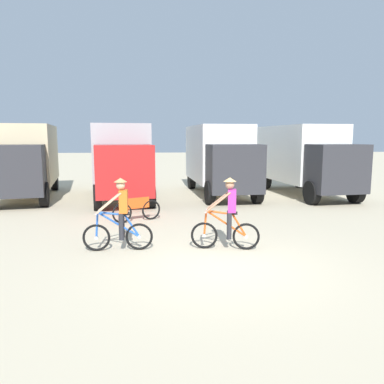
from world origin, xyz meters
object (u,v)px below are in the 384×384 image
Objects in this scene: cyclist_orange_shirt at (120,217)px; box_truck_white_box at (304,156)px; box_truck_grey_hauler at (119,157)px; box_truck_tan_camper at (25,157)px; box_truck_avon_van at (219,156)px; cyclist_cowboy_hat at (228,216)px; bicycle_spare at (137,210)px.

box_truck_white_box is at bearing 47.50° from cyclist_orange_shirt.
box_truck_tan_camper is at bearing 173.22° from box_truck_grey_hauler.
box_truck_tan_camper is at bearing -178.32° from box_truck_avon_van.
box_truck_tan_camper is 1.01× the size of box_truck_white_box.
box_truck_grey_hauler is 9.09m from cyclist_cowboy_hat.
box_truck_tan_camper is 7.83m from bicycle_spare.
bicycle_spare is at bearing -122.47° from box_truck_avon_van.
box_truck_grey_hauler is (4.33, -0.52, 0.00)m from box_truck_tan_camper.
box_truck_tan_camper is 4.36m from box_truck_grey_hauler.
box_truck_avon_van is (9.05, 0.27, 0.00)m from box_truck_tan_camper.
box_truck_avon_van is (4.72, 0.78, 0.00)m from box_truck_grey_hauler.
box_truck_grey_hauler is at bearing 96.09° from cyclist_orange_shirt.
cyclist_cowboy_hat is at bearing -48.24° from box_truck_tan_camper.
bicycle_spare is at bearing -77.78° from box_truck_grey_hauler.
box_truck_grey_hauler reaches higher than bicycle_spare.
box_truck_white_box is at bearing 3.05° from box_truck_grey_hauler.
cyclist_cowboy_hat is (2.67, -0.11, 0.00)m from cyclist_orange_shirt.
bicycle_spare is at bearing -45.31° from box_truck_tan_camper.
cyclist_cowboy_hat is at bearing -2.36° from cyclist_orange_shirt.
box_truck_grey_hauler is at bearing 113.10° from cyclist_cowboy_hat.
box_truck_avon_van is 4.42× the size of bicycle_spare.
cyclist_cowboy_hat reaches higher than bicycle_spare.
cyclist_cowboy_hat is (-5.27, -8.78, -1.03)m from box_truck_white_box.
box_truck_grey_hauler is at bearing -6.78° from box_truck_tan_camper.
box_truck_grey_hauler reaches higher than cyclist_orange_shirt.
box_truck_avon_van reaches higher than cyclist_cowboy_hat.
box_truck_white_box reaches higher than bicycle_spare.
box_truck_grey_hauler is 5.27m from bicycle_spare.
box_truck_tan_camper and box_truck_white_box have the same top height.
box_truck_grey_hauler reaches higher than cyclist_cowboy_hat.
cyclist_orange_shirt is 2.67m from cyclist_cowboy_hat.
box_truck_white_box is 9.57m from bicycle_spare.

